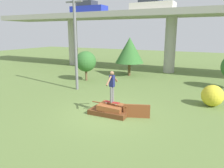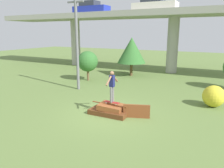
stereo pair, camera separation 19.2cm
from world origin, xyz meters
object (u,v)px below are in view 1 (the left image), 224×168
Objects in this scene: skateboard at (112,102)px; bush_yellow_flowering at (212,96)px; tree_behind_left at (86,61)px; car_on_overpass_mid at (88,8)px; utility_pole at (75,41)px; tree_mid_back at (130,50)px; skater at (112,85)px; car_on_overpass_left at (152,4)px.

skateboard is 0.68× the size of bush_yellow_flowering.
bush_yellow_flowering is (10.05, -2.44, -1.04)m from tree_behind_left.
skateboard is 17.59m from car_on_overpass_mid.
skateboard is at bearing -36.10° from utility_pole.
bush_yellow_flowering is at bearing -39.04° from tree_mid_back.
tree_behind_left is (4.21, -7.11, -5.10)m from car_on_overpass_mid.
tree_mid_back is at bearing 56.31° from tree_behind_left.
bush_yellow_flowering is (14.26, -9.55, -6.15)m from car_on_overpass_mid.
tree_mid_back is at bearing 107.67° from skater.
skater is 8.32m from tree_behind_left.
car_on_overpass_mid reaches higher than skater.
utility_pole is 2.66× the size of tree_behind_left.
skater is 5.93m from utility_pole.
skateboard is at bearing -72.33° from tree_mid_back.
car_on_overpass_mid is at bearing 117.96° from utility_pole.
tree_behind_left is (-1.07, 2.84, -1.84)m from utility_pole.
utility_pole is (-4.53, 3.31, 2.84)m from skateboard.
tree_behind_left is (-3.52, -6.74, -5.11)m from car_on_overpass_left.
skater reaches higher than skateboard.
utility_pole is at bearing -102.03° from tree_mid_back.
tree_mid_back is 2.98× the size of bush_yellow_flowering.
skateboard is 0.19× the size of car_on_overpass_mid.
tree_behind_left is 0.70× the size of tree_mid_back.
tree_behind_left reaches higher than skateboard.
car_on_overpass_left is 1.01× the size of car_on_overpass_mid.
car_on_overpass_left is at bearing 70.87° from tree_mid_back.
skater is (0.00, -0.00, 0.92)m from skateboard.
car_on_overpass_left is 5.40m from tree_mid_back.
tree_behind_left is at bearing -59.40° from car_on_overpass_mid.
tree_mid_back reaches higher than tree_behind_left.
tree_mid_back is at bearing 107.67° from skateboard.
car_on_overpass_mid is (-9.81, 13.25, 5.19)m from skater.
utility_pole reaches higher than tree_behind_left.
car_on_overpass_left is at bearing 99.20° from skater.
tree_mid_back is 9.93m from bush_yellow_flowering.
skater is 17.29m from car_on_overpass_mid.
tree_mid_back is at bearing -109.13° from car_on_overpass_left.
skater reaches higher than bush_yellow_flowering.
car_on_overpass_mid is at bearing 146.17° from bush_yellow_flowering.
tree_behind_left is at bearing -117.59° from car_on_overpass_left.
utility_pole is 5.54× the size of bush_yellow_flowering.
car_on_overpass_mid is (-9.81, 13.25, 6.11)m from skateboard.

